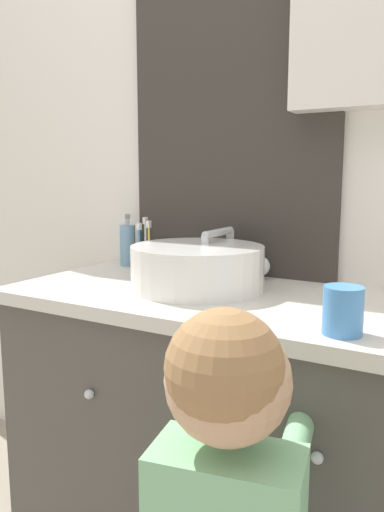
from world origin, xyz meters
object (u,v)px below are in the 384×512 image
at_px(soap_dispenser, 128,245).
at_px(drinking_cup, 343,311).
at_px(sink_basin, 199,266).
at_px(toothbrush_holder, 145,257).

distance_m(soap_dispenser, drinking_cup, 0.91).
xyz_separation_m(sink_basin, toothbrush_holder, (-0.29, 0.16, -0.02)).
relative_size(sink_basin, toothbrush_holder, 2.42).
bearing_deg(sink_basin, drinking_cup, -25.96).
distance_m(sink_basin, soap_dispenser, 0.43).
height_order(soap_dispenser, drinking_cup, soap_dispenser).
relative_size(sink_basin, soap_dispenser, 2.33).
xyz_separation_m(sink_basin, soap_dispenser, (-0.38, 0.19, 0.01)).
bearing_deg(toothbrush_holder, sink_basin, -29.22).
height_order(sink_basin, soap_dispenser, soap_dispenser).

